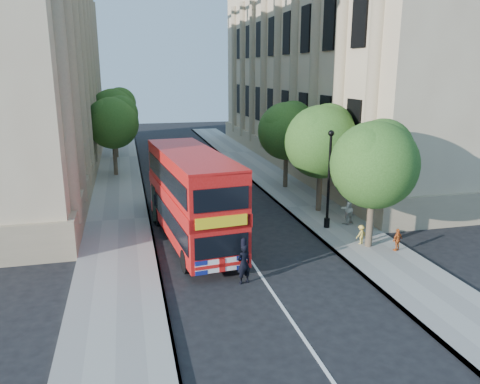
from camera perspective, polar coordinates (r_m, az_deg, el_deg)
ground at (r=18.47m, az=3.72°, el=-11.76°), size 120.00×120.00×0.00m
pavement_right at (r=29.10m, az=8.65°, el=-1.78°), size 3.50×80.00×0.12m
pavement_left at (r=27.02m, az=-14.59°, el=-3.38°), size 3.50×80.00×0.12m
building_right at (r=44.01m, az=12.05°, el=15.38°), size 12.00×38.00×18.00m
building_left at (r=40.71m, az=-27.05°, el=14.24°), size 12.00×38.00×18.00m
tree_right_near at (r=22.08m, az=16.14°, el=3.75°), size 4.00×4.00×6.08m
tree_right_mid at (r=27.34m, az=9.96°, el=6.53°), size 4.20×4.20×6.37m
tree_right_far at (r=32.89m, az=5.75°, el=7.79°), size 4.00×4.00×6.15m
tree_left_far at (r=37.98m, az=-15.22°, el=8.47°), size 4.00×4.00×6.30m
tree_left_back at (r=45.93m, az=-15.07°, el=9.79°), size 4.20×4.20×6.65m
lamp_post at (r=24.64m, az=10.76°, el=1.02°), size 0.32×0.32×5.16m
double_decker_bus at (r=22.46m, az=-5.89°, el=-0.33°), size 3.45×9.71×4.39m
box_van at (r=27.58m, az=-8.82°, el=-0.14°), size 2.00×4.53×2.55m
police_constable at (r=18.60m, az=0.46°, el=-8.76°), size 0.69×0.56×1.64m
woman_pedestrian at (r=25.85m, az=12.89°, el=-1.93°), size 1.00×0.88×1.74m
child_a at (r=22.78m, az=18.64°, el=-5.53°), size 0.67×0.47×1.06m
child_b at (r=23.20m, az=14.55°, el=-5.02°), size 0.68×0.52×0.93m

